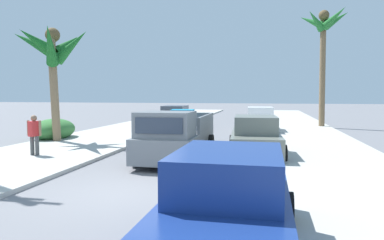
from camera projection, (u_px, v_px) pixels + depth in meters
The scene contains 14 objects.
ground_plane at pixel (128, 191), 8.68m from camera, with size 160.00×160.00×0.00m, color slate.
sidewalk_left at pixel (123, 132), 21.43m from camera, with size 5.11×60.00×0.12m, color #B2AFA8.
sidewalk_right at pixel (300, 136), 19.38m from camera, with size 5.11×60.00×0.12m, color #B2AFA8.
curb_left at pixel (141, 133), 21.20m from camera, with size 0.16×60.00×0.10m, color silver.
curb_right at pixel (278, 136), 19.61m from camera, with size 0.16×60.00×0.10m, color silver.
pickup_truck at pixel (176, 138), 12.74m from camera, with size 2.25×5.22×1.80m.
car_left_near at pixel (175, 118), 24.79m from camera, with size 2.07×4.28×1.54m.
car_right_near at pixel (255, 138), 13.49m from camera, with size 2.21×4.34×1.54m.
car_left_mid at pixel (228, 207), 5.23m from camera, with size 2.06×4.28×1.54m.
car_right_mid at pixel (260, 120), 22.19m from camera, with size 2.18×4.33×1.54m.
palm_tree_left_fore at pixel (324, 34), 24.51m from camera, with size 3.42×3.61×8.11m.
palm_tree_right_fore at pixel (52, 51), 16.62m from camera, with size 4.01×3.79×5.45m.
hedge_bush at pixel (54, 130), 18.15m from camera, with size 1.80×2.80×1.10m, color #387538.
pedestrian at pixel (34, 134), 13.03m from camera, with size 0.57×0.43×1.59m.
Camera 1 is at (3.24, -8.05, 2.37)m, focal length 33.45 mm.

